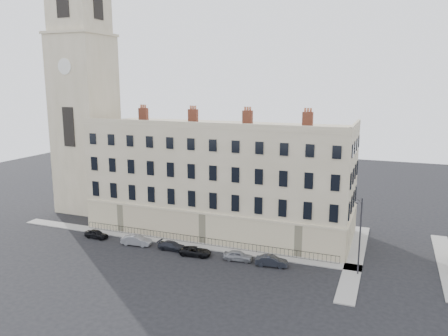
% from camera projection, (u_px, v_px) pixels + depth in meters
% --- Properties ---
extents(ground, '(160.00, 160.00, 0.00)m').
position_uv_depth(ground, '(230.00, 268.00, 49.38)').
color(ground, black).
rests_on(ground, ground).
extents(terrace, '(36.22, 12.22, 17.00)m').
position_uv_depth(terrace, '(220.00, 178.00, 61.01)').
color(terrace, '#B9AC89').
rests_on(terrace, ground).
extents(church_tower, '(8.00, 8.13, 44.00)m').
position_uv_depth(church_tower, '(84.00, 95.00, 69.28)').
color(church_tower, '#B9AC89').
rests_on(church_tower, ground).
extents(pavement_terrace, '(48.00, 2.00, 0.12)m').
position_uv_depth(pavement_terrace, '(172.00, 241.00, 57.50)').
color(pavement_terrace, gray).
rests_on(pavement_terrace, ground).
extents(pavement_east_return, '(2.00, 24.00, 0.12)m').
position_uv_depth(pavement_east_return, '(355.00, 258.00, 52.06)').
color(pavement_east_return, gray).
rests_on(pavement_east_return, ground).
extents(pavement_adjacent, '(2.00, 20.00, 0.12)m').
position_uv_depth(pavement_adjacent, '(446.00, 264.00, 50.33)').
color(pavement_adjacent, gray).
rests_on(pavement_adjacent, ground).
extents(railings, '(35.00, 0.04, 0.96)m').
position_uv_depth(railings, '(201.00, 241.00, 56.35)').
color(railings, black).
rests_on(railings, ground).
extents(car_a, '(3.40, 1.51, 1.14)m').
position_uv_depth(car_a, '(96.00, 234.00, 58.82)').
color(car_a, black).
rests_on(car_a, ground).
extents(car_b, '(4.04, 1.81, 1.29)m').
position_uv_depth(car_b, '(136.00, 240.00, 56.26)').
color(car_b, gray).
rests_on(car_b, ground).
extents(car_c, '(3.72, 1.54, 1.07)m').
position_uv_depth(car_c, '(172.00, 246.00, 54.64)').
color(car_c, black).
rests_on(car_c, ground).
extents(car_d, '(3.97, 2.09, 1.07)m').
position_uv_depth(car_d, '(196.00, 251.00, 52.86)').
color(car_d, black).
rests_on(car_d, ground).
extents(car_e, '(3.62, 1.75, 1.19)m').
position_uv_depth(car_e, '(238.00, 256.00, 51.36)').
color(car_e, gray).
rests_on(car_e, ground).
extents(car_f, '(3.82, 1.77, 1.21)m').
position_uv_depth(car_f, '(271.00, 261.00, 49.78)').
color(car_f, black).
rests_on(car_f, ground).
extents(streetlamp, '(0.75, 1.81, 8.65)m').
position_uv_depth(streetlamp, '(360.00, 233.00, 46.66)').
color(streetlamp, '#323137').
rests_on(streetlamp, ground).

